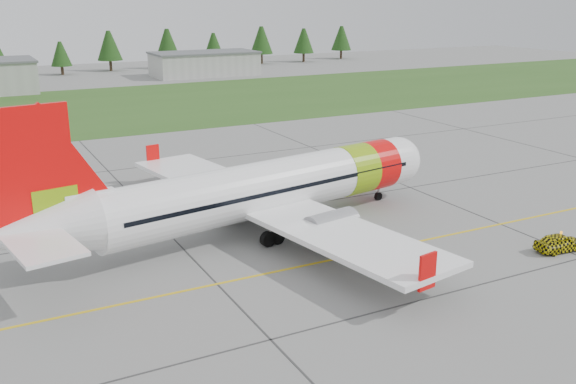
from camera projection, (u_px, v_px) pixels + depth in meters
ground at (478, 285)px, 41.68m from camera, size 320.00×320.00×0.00m
aircraft at (261, 190)px, 50.54m from camera, size 38.67×36.09×11.78m
follow_me_car at (562, 226)px, 46.75m from camera, size 1.50×1.72×3.95m
grass_strip at (142, 105)px, 111.28m from camera, size 320.00×50.00×0.03m
taxi_guideline at (403, 245)px, 48.46m from camera, size 120.00×0.25×0.02m
hangar_east at (205, 64)px, 152.11m from camera, size 24.00×12.00×5.20m
treeline at (80, 52)px, 157.36m from camera, size 160.00×8.00×10.00m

